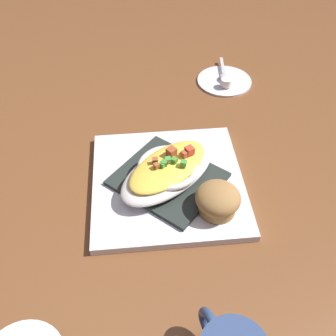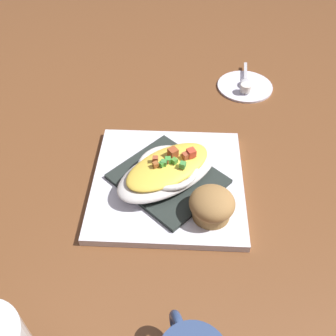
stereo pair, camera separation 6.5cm
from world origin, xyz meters
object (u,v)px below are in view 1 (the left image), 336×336
Objects in this scene: creamer_cup_0 at (226,82)px; creamer_saucer at (224,80)px; square_plate at (168,183)px; spoon at (224,75)px; muffin at (218,200)px; gratin_dish at (168,169)px.

creamer_saucer is at bearing -90.66° from creamer_cup_0.
creamer_saucer is at bearing -113.08° from square_plate.
spoon is 0.04m from creamer_cup_0.
creamer_cup_0 is at bearing -114.98° from square_plate.
creamer_cup_0 is at bearing -99.38° from muffin.
creamer_saucer is at bearing 89.34° from spoon.
creamer_cup_0 reaches higher than spoon.
gratin_dish reaches higher than creamer_saucer.
spoon reaches higher than square_plate.
gratin_dish is 2.11× the size of spoon.
spoon is at bearing -90.66° from creamer_saucer.
muffin is 0.73× the size of spoon.
creamer_cup_0 is (0.00, 0.03, 0.01)m from creamer_saucer.
muffin is 0.58× the size of creamer_saucer.
gratin_dish is 2.87× the size of muffin.
creamer_saucer is at bearing -113.06° from gratin_dish.
square_plate is 10.69× the size of creamer_cup_0.
creamer_cup_0 is (-0.13, -0.29, -0.02)m from gratin_dish.
gratin_dish is 0.35m from creamer_saucer.
gratin_dish is 0.35m from spoon.
gratin_dish reaches higher than creamer_cup_0.
muffin reaches higher than creamer_saucer.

